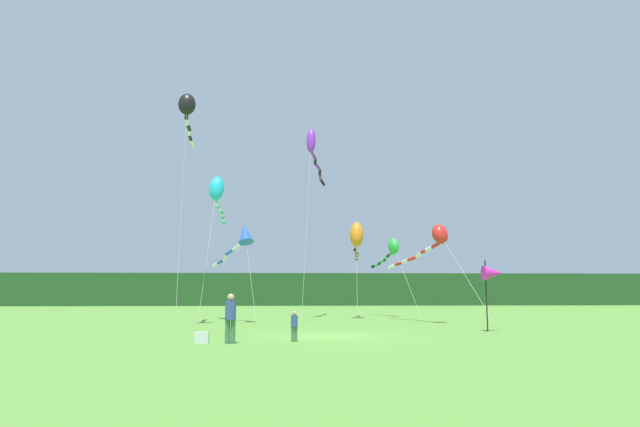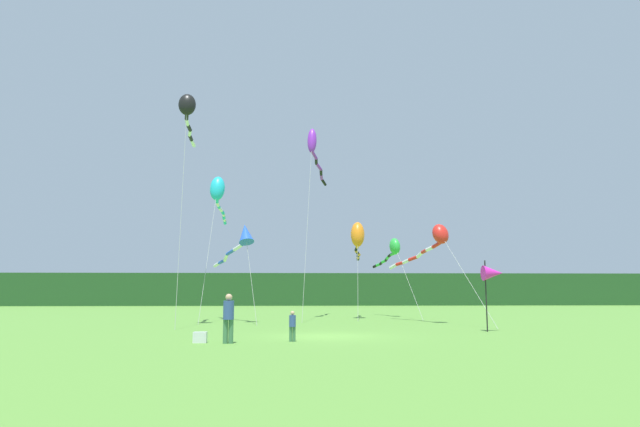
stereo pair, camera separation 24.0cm
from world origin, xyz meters
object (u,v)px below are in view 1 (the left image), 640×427
at_px(person_child, 294,324).
at_px(kite_purple, 313,148).
at_px(kite_cyan, 217,192).
at_px(kite_red, 434,239).
at_px(kite_green, 392,249).
at_px(banner_flag_pole, 493,274).
at_px(kite_black, 187,110).
at_px(kite_blue, 241,239).
at_px(kite_orange, 357,236).
at_px(person_adult, 231,316).
at_px(cooler_box, 202,337).

bearing_deg(person_child, kite_purple, 85.04).
xyz_separation_m(kite_purple, kite_cyan, (-6.08, -2.18, -3.40)).
bearing_deg(kite_cyan, kite_red, -15.15).
bearing_deg(kite_red, kite_green, 98.16).
xyz_separation_m(banner_flag_pole, kite_cyan, (-13.74, 9.71, 5.34)).
height_order(kite_green, kite_black, kite_black).
bearing_deg(person_child, kite_red, 52.76).
bearing_deg(kite_blue, person_child, -76.22).
distance_m(banner_flag_pole, kite_cyan, 17.65).
xyz_separation_m(kite_orange, kite_blue, (-7.24, -3.57, -0.50)).
xyz_separation_m(banner_flag_pole, kite_orange, (-4.80, 11.33, 2.74)).
xyz_separation_m(person_adult, kite_purple, (3.66, 16.88, 10.37)).
height_order(banner_flag_pole, kite_red, kite_red).
xyz_separation_m(person_adult, cooler_box, (-1.02, 0.33, -0.77)).
xyz_separation_m(cooler_box, kite_cyan, (-1.40, 14.38, 7.74)).
relative_size(kite_green, kite_purple, 0.59).
height_order(kite_orange, kite_green, kite_orange).
bearing_deg(banner_flag_pole, cooler_box, -159.25).
bearing_deg(cooler_box, banner_flag_pole, 20.75).
bearing_deg(kite_purple, kite_orange, -10.94).
bearing_deg(kite_green, person_child, -111.25).
relative_size(banner_flag_pole, kite_orange, 0.50).
distance_m(cooler_box, kite_black, 14.53).
bearing_deg(cooler_box, kite_green, 60.71).
bearing_deg(banner_flag_pole, kite_orange, 112.97).
bearing_deg(person_adult, banner_flag_pole, 23.85).
bearing_deg(kite_green, kite_black, -143.40).
bearing_deg(kite_blue, cooler_box, -91.37).
bearing_deg(person_adult, kite_purple, 77.77).
xyz_separation_m(kite_red, kite_green, (-1.06, 7.41, -0.03)).
relative_size(person_adult, kite_green, 0.23).
height_order(kite_orange, kite_red, kite_orange).
xyz_separation_m(banner_flag_pole, kite_purple, (-7.66, 11.88, 8.74)).
bearing_deg(kite_blue, kite_orange, 26.28).
bearing_deg(kite_black, kite_blue, 52.50).
xyz_separation_m(person_child, banner_flag_pole, (9.07, 4.37, 1.97)).
height_order(cooler_box, kite_blue, kite_blue).
bearing_deg(person_adult, kite_black, 110.31).
distance_m(person_child, kite_purple, 19.51).
bearing_deg(kite_green, kite_cyan, -161.29).
bearing_deg(kite_red, kite_orange, 126.91).
bearing_deg(cooler_box, person_adult, -17.83).
bearing_deg(kite_black, kite_cyan, 79.62).
bearing_deg(kite_blue, kite_cyan, 131.02).
bearing_deg(kite_red, kite_black, -171.67).
distance_m(person_adult, kite_red, 15.73).
distance_m(kite_orange, kite_blue, 8.09).
relative_size(kite_orange, kite_black, 0.52).
distance_m(kite_orange, kite_purple, 6.67).
bearing_deg(banner_flag_pole, kite_black, 163.94).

